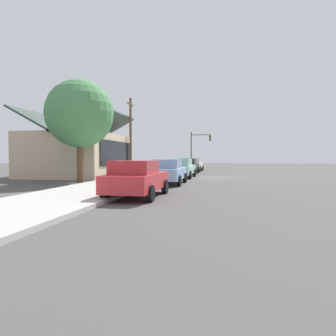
{
  "coord_description": "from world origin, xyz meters",
  "views": [
    {
      "loc": [
        -25.22,
        -0.75,
        1.74
      ],
      "look_at": [
        -1.04,
        3.7,
        0.83
      ],
      "focal_mm": 31.89,
      "sensor_mm": 36.0,
      "label": 1
    }
  ],
  "objects_px": {
    "car_skyblue": "(168,172)",
    "traffic_light_main": "(199,144)",
    "shade_tree": "(80,114)",
    "fire_hydrant_red": "(168,170)",
    "car_ivory": "(194,164)",
    "car_cherry": "(137,178)",
    "car_charcoal": "(188,166)",
    "car_seafoam": "(182,168)",
    "utility_pole_wooden": "(131,135)"
  },
  "relations": [
    {
      "from": "car_skyblue",
      "to": "car_charcoal",
      "type": "xyz_separation_m",
      "value": [
        12.43,
        0.15,
        0.0
      ]
    },
    {
      "from": "car_skyblue",
      "to": "car_ivory",
      "type": "relative_size",
      "value": 0.99
    },
    {
      "from": "car_skyblue",
      "to": "car_charcoal",
      "type": "relative_size",
      "value": 0.92
    },
    {
      "from": "car_seafoam",
      "to": "car_charcoal",
      "type": "bearing_deg",
      "value": 3.01
    },
    {
      "from": "car_skyblue",
      "to": "utility_pole_wooden",
      "type": "xyz_separation_m",
      "value": [
        9.66,
        5.56,
        3.12
      ]
    },
    {
      "from": "utility_pole_wooden",
      "to": "traffic_light_main",
      "type": "bearing_deg",
      "value": -23.1
    },
    {
      "from": "car_seafoam",
      "to": "car_ivory",
      "type": "height_order",
      "value": "same"
    },
    {
      "from": "car_cherry",
      "to": "fire_hydrant_red",
      "type": "height_order",
      "value": "car_cherry"
    },
    {
      "from": "car_skyblue",
      "to": "car_ivory",
      "type": "bearing_deg",
      "value": 0.56
    },
    {
      "from": "traffic_light_main",
      "to": "utility_pole_wooden",
      "type": "relative_size",
      "value": 0.69
    },
    {
      "from": "shade_tree",
      "to": "fire_hydrant_red",
      "type": "bearing_deg",
      "value": -29.48
    },
    {
      "from": "car_ivory",
      "to": "utility_pole_wooden",
      "type": "bearing_deg",
      "value": 149.11
    },
    {
      "from": "car_charcoal",
      "to": "traffic_light_main",
      "type": "distance_m",
      "value": 10.84
    },
    {
      "from": "car_seafoam",
      "to": "shade_tree",
      "type": "distance_m",
      "value": 9.26
    },
    {
      "from": "shade_tree",
      "to": "utility_pole_wooden",
      "type": "bearing_deg",
      "value": -3.36
    },
    {
      "from": "utility_pole_wooden",
      "to": "fire_hydrant_red",
      "type": "relative_size",
      "value": 10.56
    },
    {
      "from": "car_charcoal",
      "to": "shade_tree",
      "type": "relative_size",
      "value": 0.7
    },
    {
      "from": "car_charcoal",
      "to": "car_ivory",
      "type": "relative_size",
      "value": 1.07
    },
    {
      "from": "car_charcoal",
      "to": "shade_tree",
      "type": "bearing_deg",
      "value": 154.52
    },
    {
      "from": "car_cherry",
      "to": "car_skyblue",
      "type": "bearing_deg",
      "value": -1.69
    },
    {
      "from": "car_skyblue",
      "to": "traffic_light_main",
      "type": "distance_m",
      "value": 23.09
    },
    {
      "from": "car_skyblue",
      "to": "utility_pole_wooden",
      "type": "height_order",
      "value": "utility_pole_wooden"
    },
    {
      "from": "car_skyblue",
      "to": "car_charcoal",
      "type": "bearing_deg",
      "value": 0.82
    },
    {
      "from": "car_seafoam",
      "to": "car_ivory",
      "type": "xyz_separation_m",
      "value": [
        12.01,
        0.16,
        -0.0
      ]
    },
    {
      "from": "car_ivory",
      "to": "traffic_light_main",
      "type": "distance_m",
      "value": 5.64
    },
    {
      "from": "car_skyblue",
      "to": "fire_hydrant_red",
      "type": "relative_size",
      "value": 6.26
    },
    {
      "from": "car_skyblue",
      "to": "car_seafoam",
      "type": "relative_size",
      "value": 0.92
    },
    {
      "from": "car_ivory",
      "to": "car_skyblue",
      "type": "bearing_deg",
      "value": -177.34
    },
    {
      "from": "car_skyblue",
      "to": "traffic_light_main",
      "type": "height_order",
      "value": "traffic_light_main"
    },
    {
      "from": "car_cherry",
      "to": "car_skyblue",
      "type": "height_order",
      "value": "same"
    },
    {
      "from": "car_ivory",
      "to": "traffic_light_main",
      "type": "relative_size",
      "value": 0.87
    },
    {
      "from": "car_ivory",
      "to": "shade_tree",
      "type": "distance_m",
      "value": 19.17
    },
    {
      "from": "car_skyblue",
      "to": "car_cherry",
      "type": "bearing_deg",
      "value": 177.79
    },
    {
      "from": "car_cherry",
      "to": "car_seafoam",
      "type": "distance_m",
      "value": 12.17
    },
    {
      "from": "car_charcoal",
      "to": "fire_hydrant_red",
      "type": "bearing_deg",
      "value": 161.99
    },
    {
      "from": "car_charcoal",
      "to": "traffic_light_main",
      "type": "height_order",
      "value": "traffic_light_main"
    },
    {
      "from": "car_seafoam",
      "to": "fire_hydrant_red",
      "type": "xyz_separation_m",
      "value": [
        2.26,
        1.58,
        -0.32
      ]
    },
    {
      "from": "car_ivory",
      "to": "fire_hydrant_red",
      "type": "bearing_deg",
      "value": 173.95
    },
    {
      "from": "car_ivory",
      "to": "shade_tree",
      "type": "xyz_separation_m",
      "value": [
        -17.81,
        5.98,
        3.81
      ]
    },
    {
      "from": "car_ivory",
      "to": "fire_hydrant_red",
      "type": "xyz_separation_m",
      "value": [
        -9.75,
        1.42,
        -0.32
      ]
    },
    {
      "from": "car_skyblue",
      "to": "traffic_light_main",
      "type": "relative_size",
      "value": 0.85
    },
    {
      "from": "car_skyblue",
      "to": "shade_tree",
      "type": "distance_m",
      "value": 7.21
    },
    {
      "from": "car_seafoam",
      "to": "shade_tree",
      "type": "height_order",
      "value": "shade_tree"
    },
    {
      "from": "car_ivory",
      "to": "shade_tree",
      "type": "height_order",
      "value": "shade_tree"
    },
    {
      "from": "car_ivory",
      "to": "utility_pole_wooden",
      "type": "xyz_separation_m",
      "value": [
        -8.31,
        5.42,
        3.11
      ]
    },
    {
      "from": "car_skyblue",
      "to": "car_seafoam",
      "type": "height_order",
      "value": "same"
    },
    {
      "from": "car_seafoam",
      "to": "fire_hydrant_red",
      "type": "relative_size",
      "value": 6.79
    },
    {
      "from": "car_ivory",
      "to": "traffic_light_main",
      "type": "height_order",
      "value": "traffic_light_main"
    },
    {
      "from": "shade_tree",
      "to": "fire_hydrant_red",
      "type": "height_order",
      "value": "shade_tree"
    },
    {
      "from": "car_skyblue",
      "to": "car_charcoal",
      "type": "height_order",
      "value": "same"
    }
  ]
}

